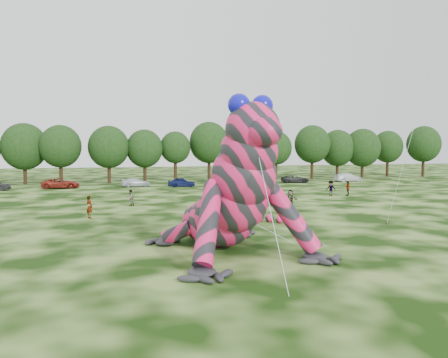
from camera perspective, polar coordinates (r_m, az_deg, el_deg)
name	(u,v)px	position (r m, az deg, el deg)	size (l,w,h in m)	color
ground	(359,270)	(21.90, 17.26, -11.31)	(240.00, 240.00, 0.00)	#16330A
inflatable_gecko	(215,174)	(25.47, -1.12, 0.63)	(14.20, 16.86, 8.43)	#E71E60
tree_5	(24,154)	(76.91, -24.61, 3.03)	(7.16, 6.44, 9.80)	black
tree_6	(61,155)	(74.54, -20.57, 3.00)	(6.52, 5.86, 9.49)	black
tree_7	(109,154)	(74.44, -14.81, 3.12)	(6.68, 6.01, 9.48)	black
tree_8	(145,156)	(74.98, -10.32, 2.99)	(6.14, 5.53, 8.94)	black
tree_9	(175,157)	(76.05, -6.38, 2.94)	(5.27, 4.74, 8.68)	black
tree_10	(209,151)	(78.55, -1.97, 3.66)	(7.09, 6.38, 10.50)	black
tree_11	(243,152)	(79.97, 2.55, 3.51)	(7.01, 6.31, 10.07)	black
tree_12	(276,155)	(81.76, 6.80, 3.11)	(5.99, 5.39, 8.97)	black
tree_13	(312,152)	(84.22, 11.44, 3.48)	(6.83, 6.15, 10.13)	black
tree_14	(337,154)	(88.69, 14.60, 3.22)	(6.82, 6.14, 9.40)	black
tree_15	(363,153)	(90.55, 17.64, 3.24)	(7.17, 6.45, 9.63)	black
tree_16	(388,154)	(95.88, 20.59, 3.13)	(6.26, 5.63, 9.37)	black
tree_17	(423,151)	(97.81, 24.61, 3.31)	(6.98, 6.28, 10.30)	black
car_2	(61,183)	(66.86, -20.53, -0.52)	(2.44, 5.30, 1.47)	maroon
car_3	(136,182)	(66.75, -11.48, -0.45)	(1.77, 4.36, 1.26)	silver
car_4	(182,182)	(65.24, -5.57, -0.43)	(1.63, 4.06, 1.38)	#121A51
car_5	(248,180)	(69.83, 3.12, -0.10)	(1.53, 4.39, 1.45)	silver
car_6	(295,179)	(73.90, 9.27, 0.01)	(2.12, 4.59, 1.27)	#242427
car_7	(348,177)	(78.43, 15.83, 0.20)	(2.03, 5.00, 1.45)	white
spectator_2	(331,188)	(53.93, 13.78, -1.20)	(1.21, 0.69, 1.87)	gray
spectator_1	(130,198)	(44.39, -12.12, -2.43)	(0.79, 0.61, 1.62)	gray
spectator_5	(290,199)	(41.88, 8.67, -2.64)	(1.68, 0.54, 1.81)	gray
spectator_0	(89,207)	(37.45, -17.16, -3.51)	(0.68, 0.45, 1.87)	gray
spectator_3	(348,188)	(54.87, 15.86, -1.20)	(1.04, 0.43, 1.78)	gray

